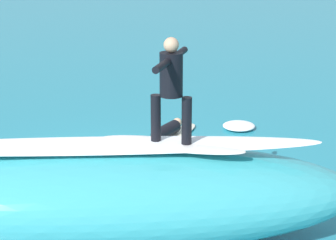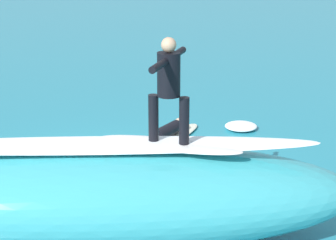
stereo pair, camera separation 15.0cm
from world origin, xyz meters
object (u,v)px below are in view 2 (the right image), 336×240
Objects in this scene: surfer_riding at (169,82)px; surfer_paddling at (164,133)px; surfboard_paddling at (168,139)px; surfboard_riding at (169,145)px.

surfer_paddling is at bearing -71.54° from surfer_riding.
surfer_riding is at bearing -147.43° from surfer_paddling.
surfer_paddling reaches higher than surfboard_paddling.
surfboard_riding is at bearing -147.43° from surfer_paddling.
surfboard_paddling is (-1.02, -4.16, -2.32)m from surfer_riding.
surfer_paddling is at bearing -71.54° from surfboard_riding.
surfboard_riding is 0.84× the size of surfboard_paddling.
surfboard_paddling is 1.89× the size of surfer_paddling.
surfer_riding reaches higher than surfer_paddling.
surfer_paddling is (0.09, 0.09, 0.17)m from surfboard_paddling.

